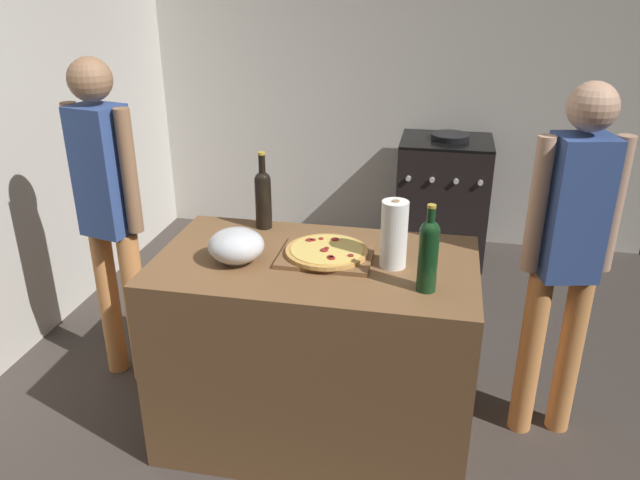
{
  "coord_description": "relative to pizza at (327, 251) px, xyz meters",
  "views": [
    {
      "loc": [
        0.51,
        -1.75,
        2.09
      ],
      "look_at": [
        0.01,
        0.75,
        0.97
      ],
      "focal_mm": 35.11,
      "sensor_mm": 36.0,
      "label": 1
    }
  ],
  "objects": [
    {
      "name": "ground_plane",
      "position": [
        -0.05,
        0.9,
        -0.96
      ],
      "size": [
        4.21,
        3.76,
        0.02
      ],
      "primitive_type": "cube",
      "color": "#3F3833"
    },
    {
      "name": "stove",
      "position": [
        0.49,
        2.14,
        -0.48
      ],
      "size": [
        0.66,
        0.58,
        0.97
      ],
      "color": "black",
      "rests_on": "ground_plane"
    },
    {
      "name": "counter",
      "position": [
        -0.04,
        -0.03,
        -0.49
      ],
      "size": [
        1.4,
        0.79,
        0.92
      ],
      "primitive_type": "cube",
      "color": "brown",
      "rests_on": "ground_plane"
    },
    {
      "name": "person_in_red",
      "position": [
        1.03,
        0.21,
        0.03
      ],
      "size": [
        0.39,
        0.25,
        1.68
      ],
      "color": "#D88C4C",
      "rests_on": "ground_plane"
    },
    {
      "name": "wine_bottle_green",
      "position": [
        -0.36,
        0.28,
        0.13
      ],
      "size": [
        0.08,
        0.08,
        0.38
      ],
      "color": "black",
      "rests_on": "counter"
    },
    {
      "name": "cutting_board",
      "position": [
        0.0,
        -0.0,
        -0.02
      ],
      "size": [
        0.4,
        0.32,
        0.02
      ],
      "primitive_type": "cube",
      "color": "brown",
      "rests_on": "counter"
    },
    {
      "name": "kitchen_wall_left",
      "position": [
        -1.9,
        0.9,
        0.35
      ],
      "size": [
        0.1,
        3.76,
        2.6
      ],
      "primitive_type": "cube",
      "color": "beige",
      "rests_on": "ground_plane"
    },
    {
      "name": "mixing_bowl",
      "position": [
        -0.37,
        -0.12,
        0.04
      ],
      "size": [
        0.24,
        0.24,
        0.15
      ],
      "color": "#B2B2B7",
      "rests_on": "counter"
    },
    {
      "name": "pizza",
      "position": [
        0.0,
        0.0,
        0.0
      ],
      "size": [
        0.36,
        0.36,
        0.03
      ],
      "color": "tan",
      "rests_on": "cutting_board"
    },
    {
      "name": "person_in_stripes",
      "position": [
        -1.15,
        0.23,
        0.05
      ],
      "size": [
        0.39,
        0.25,
        1.72
      ],
      "color": "#D88C4C",
      "rests_on": "ground_plane"
    },
    {
      "name": "wine_bottle_dark",
      "position": [
        0.44,
        -0.22,
        0.13
      ],
      "size": [
        0.08,
        0.08,
        0.36
      ],
      "color": "#143819",
      "rests_on": "counter"
    },
    {
      "name": "paper_towel_roll",
      "position": [
        0.29,
        -0.03,
        0.11
      ],
      "size": [
        0.11,
        0.11,
        0.29
      ],
      "color": "white",
      "rests_on": "counter"
    },
    {
      "name": "kitchen_wall_rear",
      "position": [
        -0.05,
        2.54,
        0.35
      ],
      "size": [
        4.21,
        0.1,
        2.6
      ],
      "primitive_type": "cube",
      "color": "beige",
      "rests_on": "ground_plane"
    }
  ]
}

